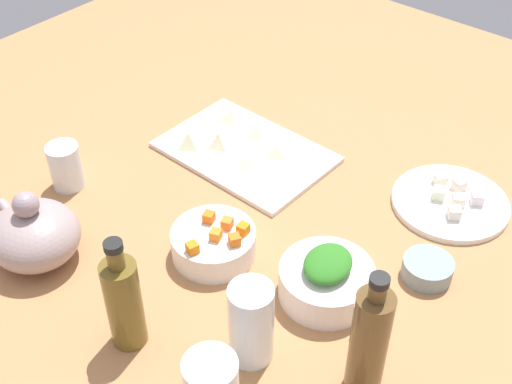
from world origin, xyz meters
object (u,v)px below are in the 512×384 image
(bottle_0, at_px, (369,342))
(drinking_glass_2, at_px, (251,323))
(teapot, at_px, (34,234))
(bowl_small_side, at_px, (427,269))
(bottle_1, at_px, (124,301))
(bowl_carrots, at_px, (214,243))
(bowl_greens, at_px, (326,282))
(plate_tofu, at_px, (450,203))
(drinking_glass_1, at_px, (66,166))
(cutting_board, at_px, (245,152))

(bottle_0, bearing_deg, drinking_glass_2, 21.07)
(teapot, height_order, bottle_0, bottle_0)
(bowl_small_side, distance_m, teapot, 0.66)
(bottle_1, bearing_deg, bowl_small_side, -124.68)
(bowl_carrots, relative_size, teapot, 0.85)
(bowl_greens, xyz_separation_m, drinking_glass_2, (0.02, 0.17, 0.04))
(bowl_carrots, xyz_separation_m, bottle_0, (-0.34, 0.06, 0.07))
(teapot, bearing_deg, plate_tofu, -129.52)
(bowl_carrots, relative_size, drinking_glass_1, 1.60)
(bowl_carrots, height_order, drinking_glass_1, drinking_glass_1)
(plate_tofu, xyz_separation_m, bowl_small_side, (-0.06, 0.19, 0.01))
(plate_tofu, bearing_deg, teapot, 50.48)
(bottle_0, distance_m, bottle_1, 0.35)
(drinking_glass_1, bearing_deg, drinking_glass_2, 172.04)
(bottle_0, bearing_deg, bowl_greens, -36.89)
(cutting_board, distance_m, teapot, 0.46)
(bowl_small_side, distance_m, bottle_1, 0.50)
(bottle_1, bearing_deg, plate_tofu, -110.78)
(bowl_carrots, xyz_separation_m, drinking_glass_1, (0.34, 0.04, 0.02))
(bowl_small_side, relative_size, drinking_glass_2, 0.60)
(plate_tofu, distance_m, drinking_glass_1, 0.73)
(plate_tofu, bearing_deg, cutting_board, 17.66)
(bowl_small_side, bearing_deg, plate_tofu, -73.56)
(plate_tofu, bearing_deg, drinking_glass_1, 35.43)
(teapot, bearing_deg, drinking_glass_2, -168.82)
(cutting_board, distance_m, plate_tofu, 0.42)
(bowl_greens, distance_m, drinking_glass_2, 0.17)
(bowl_greens, relative_size, bottle_0, 0.68)
(bottle_1, bearing_deg, bowl_carrots, -83.29)
(bowl_small_side, xyz_separation_m, bottle_0, (-0.04, 0.25, 0.08))
(bottle_1, bearing_deg, teapot, -3.92)
(teapot, distance_m, bottle_1, 0.25)
(bowl_small_side, bearing_deg, drinking_glass_2, 68.42)
(cutting_board, distance_m, bowl_carrots, 0.29)
(cutting_board, relative_size, drinking_glass_1, 3.70)
(drinking_glass_1, bearing_deg, bowl_carrots, -172.83)
(bowl_greens, bearing_deg, teapot, 30.10)
(drinking_glass_2, bearing_deg, drinking_glass_1, -7.96)
(cutting_board, bearing_deg, teapot, 80.12)
(plate_tofu, relative_size, drinking_glass_2, 1.56)
(cutting_board, height_order, drinking_glass_1, drinking_glass_1)
(bowl_carrots, relative_size, bottle_0, 0.64)
(bowl_greens, height_order, bowl_small_side, bowl_greens)
(plate_tofu, relative_size, bottle_1, 1.07)
(teapot, xyz_separation_m, drinking_glass_2, (-0.41, -0.08, 0.02))
(teapot, height_order, drinking_glass_2, teapot)
(plate_tofu, height_order, drinking_glass_1, drinking_glass_1)
(bowl_greens, relative_size, drinking_glass_1, 1.69)
(bottle_0, relative_size, bottle_1, 1.11)
(bottle_1, bearing_deg, drinking_glass_1, -25.02)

